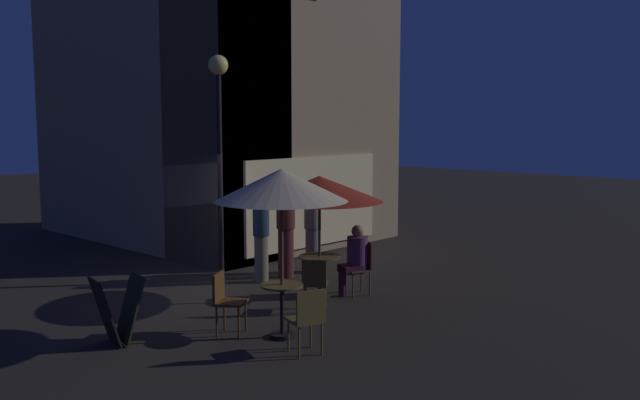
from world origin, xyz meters
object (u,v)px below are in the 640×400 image
at_px(menu_sandwich_board, 118,310).
at_px(cafe_table_0, 282,302).
at_px(patio_umbrella_1, 319,189).
at_px(cafe_chair_1, 308,315).
at_px(patio_umbrella_0, 281,186).
at_px(patron_standing_3, 313,232).
at_px(patron_standing_2, 261,239).
at_px(cafe_table_1, 319,267).
at_px(cafe_chair_2, 315,280).
at_px(cafe_chair_3, 362,263).
at_px(street_lamp_near_corner, 219,113).
at_px(patron_seated_0, 355,255).
at_px(patron_standing_1, 286,233).
at_px(cafe_chair_0, 225,297).

bearing_deg(menu_sandwich_board, cafe_table_0, -27.22).
distance_m(menu_sandwich_board, patio_umbrella_1, 4.03).
bearing_deg(menu_sandwich_board, cafe_chair_1, -44.40).
xyz_separation_m(patio_umbrella_0, cafe_chair_1, (-0.29, -0.81, -1.68)).
distance_m(patio_umbrella_1, patron_standing_3, 2.41).
distance_m(menu_sandwich_board, patron_standing_2, 4.11).
bearing_deg(cafe_table_1, cafe_chair_2, -142.32).
height_order(menu_sandwich_board, cafe_chair_3, cafe_chair_3).
xyz_separation_m(street_lamp_near_corner, patron_seated_0, (0.97, -2.63, -2.56)).
xyz_separation_m(street_lamp_near_corner, patron_standing_2, (0.48, -0.64, -2.44)).
height_order(street_lamp_near_corner, patron_standing_1, street_lamp_near_corner).
height_order(cafe_table_0, patron_standing_3, patron_standing_3).
xyz_separation_m(cafe_chair_0, patron_standing_1, (3.18, 2.00, 0.35)).
xyz_separation_m(patio_umbrella_1, cafe_chair_1, (-2.23, -1.88, -1.41)).
bearing_deg(menu_sandwich_board, patio_umbrella_1, 6.13).
xyz_separation_m(cafe_table_0, cafe_chair_1, (-0.29, -0.81, 0.03)).
bearing_deg(cafe_chair_0, cafe_chair_3, 58.36).
xyz_separation_m(patron_standing_1, patron_standing_3, (0.68, -0.10, -0.05)).
bearing_deg(patron_standing_2, cafe_table_1, 129.28).
bearing_deg(street_lamp_near_corner, cafe_chair_1, -114.35).
relative_size(cafe_table_1, patio_umbrella_0, 0.31).
bearing_deg(patron_standing_3, street_lamp_near_corner, -50.58).
bearing_deg(patron_standing_3, patron_standing_2, -32.97).
height_order(cafe_table_0, cafe_chair_3, cafe_chair_3).
height_order(cafe_table_1, cafe_chair_0, cafe_chair_0).
relative_size(street_lamp_near_corner, patio_umbrella_0, 1.77).
bearing_deg(cafe_chair_0, patio_umbrella_1, 66.29).
relative_size(cafe_table_1, patio_umbrella_1, 0.35).
height_order(cafe_chair_2, cafe_chair_3, cafe_chair_3).
bearing_deg(street_lamp_near_corner, patron_standing_2, -53.41).
bearing_deg(street_lamp_near_corner, cafe_table_1, -82.24).
distance_m(street_lamp_near_corner, cafe_chair_2, 3.98).
relative_size(patio_umbrella_1, cafe_chair_1, 2.44).
relative_size(cafe_chair_0, patron_seated_0, 0.72).
relative_size(street_lamp_near_corner, cafe_chair_0, 4.78).
bearing_deg(patio_umbrella_1, menu_sandwich_board, 173.60).
xyz_separation_m(menu_sandwich_board, patio_umbrella_0, (1.79, -1.49, 1.74)).
height_order(cafe_chair_1, cafe_chair_3, cafe_chair_3).
xyz_separation_m(menu_sandwich_board, cafe_chair_1, (1.50, -2.30, 0.06)).
bearing_deg(patron_standing_3, cafe_chair_1, 16.05).
height_order(patron_seated_0, patron_standing_1, patron_standing_1).
xyz_separation_m(cafe_table_1, cafe_chair_1, (-2.23, -1.88, -0.02)).
xyz_separation_m(patio_umbrella_1, patron_standing_3, (1.46, 1.57, -1.11)).
relative_size(cafe_table_0, patron_standing_3, 0.47).
height_order(menu_sandwich_board, patio_umbrella_1, patio_umbrella_1).
distance_m(cafe_chair_2, patron_standing_1, 2.64).
height_order(patio_umbrella_1, patron_standing_3, patio_umbrella_1).
bearing_deg(cafe_chair_2, patron_standing_1, 18.73).
bearing_deg(patron_standing_3, patron_standing_1, -35.23).
distance_m(patio_umbrella_0, patron_standing_1, 4.08).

